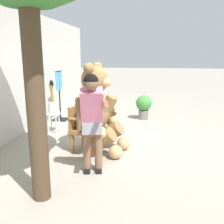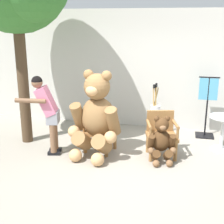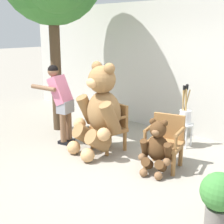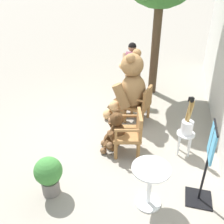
{
  "view_description": "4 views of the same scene",
  "coord_description": "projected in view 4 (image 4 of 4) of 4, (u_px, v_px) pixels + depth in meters",
  "views": [
    {
      "loc": [
        -4.99,
        -0.62,
        1.79
      ],
      "look_at": [
        0.06,
        0.21,
        0.61
      ],
      "focal_mm": 40.0,
      "sensor_mm": 36.0,
      "label": 1
    },
    {
      "loc": [
        0.93,
        -5.05,
        2.54
      ],
      "look_at": [
        -0.32,
        0.39,
        0.89
      ],
      "focal_mm": 50.0,
      "sensor_mm": 36.0,
      "label": 2
    },
    {
      "loc": [
        3.13,
        -3.51,
        2.22
      ],
      "look_at": [
        -0.05,
        0.04,
        0.94
      ],
      "focal_mm": 50.0,
      "sensor_mm": 36.0,
      "label": 3
    },
    {
      "loc": [
        4.46,
        1.28,
        3.15
      ],
      "look_at": [
        0.25,
        0.19,
        0.64
      ],
      "focal_mm": 40.0,
      "sensor_mm": 36.0,
      "label": 4
    }
  ],
  "objects": [
    {
      "name": "clothing_display_stand",
      "position": [
        207.0,
        164.0,
        3.57
      ],
      "size": [
        0.44,
        0.4,
        1.36
      ],
      "color": "black",
      "rests_on": "ground"
    },
    {
      "name": "wooden_chair_left",
      "position": [
        140.0,
        103.0,
        5.73
      ],
      "size": [
        0.65,
        0.61,
        0.86
      ],
      "color": "olive",
      "rests_on": "ground"
    },
    {
      "name": "teddy_bear_large",
      "position": [
        129.0,
        88.0,
        5.63
      ],
      "size": [
        1.03,
        1.02,
        1.66
      ],
      "color": "olive",
      "rests_on": "ground"
    },
    {
      "name": "teddy_bear_small",
      "position": [
        115.0,
        132.0,
        4.79
      ],
      "size": [
        0.55,
        0.55,
        0.88
      ],
      "color": "#4C3019",
      "rests_on": "ground"
    },
    {
      "name": "round_side_table",
      "position": [
        150.0,
        182.0,
        3.64
      ],
      "size": [
        0.56,
        0.56,
        0.72
      ],
      "color": "silver",
      "rests_on": "ground"
    },
    {
      "name": "potted_plant",
      "position": [
        49.0,
        174.0,
        3.85
      ],
      "size": [
        0.44,
        0.44,
        0.68
      ],
      "color": "slate",
      "rests_on": "ground"
    },
    {
      "name": "person_visitor",
      "position": [
        132.0,
        69.0,
        6.39
      ],
      "size": [
        0.74,
        0.59,
        1.55
      ],
      "color": "black",
      "rests_on": "ground"
    },
    {
      "name": "white_stool",
      "position": [
        185.0,
        138.0,
        4.74
      ],
      "size": [
        0.34,
        0.34,
        0.46
      ],
      "color": "silver",
      "rests_on": "ground"
    },
    {
      "name": "brush_bucket",
      "position": [
        187.0,
        124.0,
        4.59
      ],
      "size": [
        0.22,
        0.22,
        0.76
      ],
      "color": "white",
      "rests_on": "white_stool"
    },
    {
      "name": "ground_plane",
      "position": [
        107.0,
        130.0,
        5.6
      ],
      "size": [
        60.0,
        60.0,
        0.0
      ],
      "primitive_type": "plane",
      "color": "gray"
    },
    {
      "name": "wooden_chair_right",
      "position": [
        130.0,
        132.0,
        4.73
      ],
      "size": [
        0.67,
        0.64,
        0.86
      ],
      "color": "olive",
      "rests_on": "ground"
    }
  ]
}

